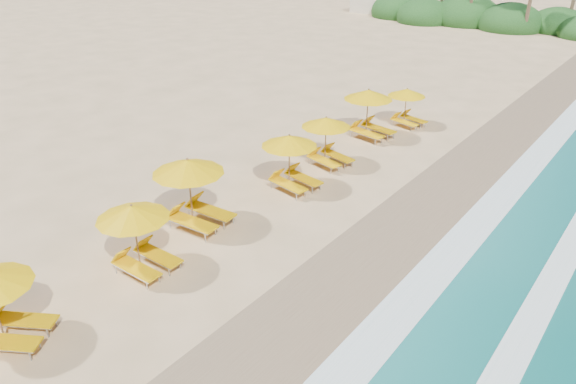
{
  "coord_description": "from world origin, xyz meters",
  "views": [
    {
      "loc": [
        10.08,
        -13.07,
        9.55
      ],
      "look_at": [
        0.0,
        0.0,
        1.2
      ],
      "focal_mm": 32.87,
      "sensor_mm": 36.0,
      "label": 1
    }
  ],
  "objects": [
    {
      "name": "station_4",
      "position": [
        -1.57,
        2.31,
        1.28
      ],
      "size": [
        2.7,
        2.56,
        2.28
      ],
      "rotation": [
        0.0,
        0.0,
        -0.16
      ],
      "color": "olive",
      "rests_on": "ground"
    },
    {
      "name": "station_2",
      "position": [
        -1.76,
        -5.06,
        1.25
      ],
      "size": [
        2.44,
        2.26,
        2.24
      ],
      "rotation": [
        0.0,
        0.0,
        0.03
      ],
      "color": "olive",
      "rests_on": "ground"
    },
    {
      "name": "ground",
      "position": [
        0.0,
        0.0,
        0.0
      ],
      "size": [
        160.0,
        160.0,
        0.0
      ],
      "primitive_type": "plane",
      "color": "tan",
      "rests_on": "ground"
    },
    {
      "name": "treeline",
      "position": [
        -9.94,
        45.51,
        1.0
      ],
      "size": [
        25.8,
        8.8,
        9.74
      ],
      "color": "#163D14",
      "rests_on": "ground"
    },
    {
      "name": "station_7",
      "position": [
        -1.3,
        12.04,
        1.13
      ],
      "size": [
        2.48,
        2.39,
        2.01
      ],
      "rotation": [
        0.0,
        0.0,
        -0.24
      ],
      "color": "olive",
      "rests_on": "ground"
    },
    {
      "name": "surf_foam",
      "position": [
        6.7,
        0.0,
        0.03
      ],
      "size": [
        4.0,
        160.0,
        0.01
      ],
      "color": "white",
      "rests_on": "ground"
    },
    {
      "name": "station_5",
      "position": [
        -1.76,
        5.17,
        1.23
      ],
      "size": [
        2.69,
        2.59,
        2.2
      ],
      "rotation": [
        0.0,
        0.0,
        -0.23
      ],
      "color": "olive",
      "rests_on": "ground"
    },
    {
      "name": "station_3",
      "position": [
        -2.47,
        -2.13,
        1.42
      ],
      "size": [
        2.87,
        2.68,
        2.54
      ],
      "rotation": [
        0.0,
        0.0,
        0.08
      ],
      "color": "olive",
      "rests_on": "ground"
    },
    {
      "name": "station_6",
      "position": [
        -2.02,
        9.31,
        1.38
      ],
      "size": [
        2.94,
        2.8,
        2.46
      ],
      "rotation": [
        0.0,
        0.0,
        -0.18
      ],
      "color": "olive",
      "rests_on": "ground"
    },
    {
      "name": "wet_sand",
      "position": [
        4.0,
        0.0,
        0.01
      ],
      "size": [
        4.0,
        160.0,
        0.01
      ],
      "primitive_type": "cube",
      "color": "#886F51",
      "rests_on": "ground"
    },
    {
      "name": "beach_building",
      "position": [
        -22.0,
        48.0,
        1.4
      ],
      "size": [
        7.0,
        5.0,
        2.8
      ],
      "primitive_type": "cube",
      "color": "beige",
      "rests_on": "ground"
    },
    {
      "name": "station_1",
      "position": [
        -1.93,
        -9.2,
        1.22
      ],
      "size": [
        2.94,
        2.94,
        2.17
      ],
      "rotation": [
        0.0,
        0.0,
        0.56
      ],
      "color": "olive",
      "rests_on": "ground"
    }
  ]
}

